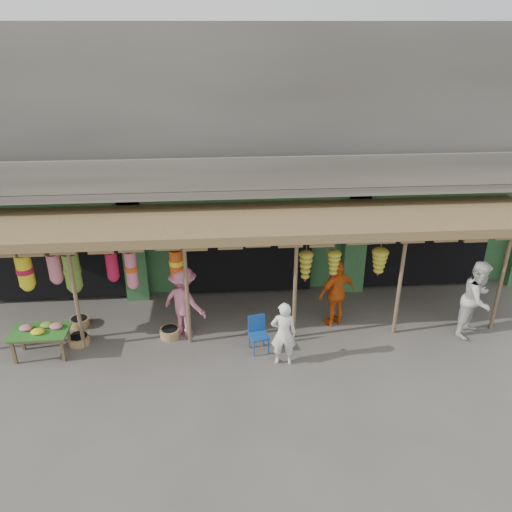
{
  "coord_description": "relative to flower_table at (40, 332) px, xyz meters",
  "views": [
    {
      "loc": [
        -0.71,
        -10.28,
        6.96
      ],
      "look_at": [
        0.18,
        1.0,
        1.66
      ],
      "focal_mm": 35.0,
      "sensor_mm": 36.0,
      "label": 1
    }
  ],
  "objects": [
    {
      "name": "person_shopper",
      "position": [
        3.21,
        0.64,
        0.28
      ],
      "size": [
        1.34,
        1.18,
        1.79
      ],
      "primitive_type": "imported",
      "rotation": [
        0.0,
        0.0,
        2.58
      ],
      "color": "#C96A87",
      "rests_on": "ground"
    },
    {
      "name": "person_right",
      "position": [
        10.22,
        0.06,
        0.35
      ],
      "size": [
        1.2,
        1.18,
        1.95
      ],
      "primitive_type": "imported",
      "rotation": [
        0.0,
        0.0,
        0.72
      ],
      "color": "beige",
      "rests_on": "ground"
    },
    {
      "name": "ground",
      "position": [
        4.83,
        0.45,
        -0.62
      ],
      "size": [
        80.0,
        80.0,
        0.0
      ],
      "primitive_type": "plane",
      "color": "#514C47",
      "rests_on": "ground"
    },
    {
      "name": "blue_chair",
      "position": [
        4.93,
        -0.16,
        -0.14
      ],
      "size": [
        0.49,
        0.5,
        0.86
      ],
      "rotation": [
        0.0,
        0.0,
        0.22
      ],
      "color": "#18499D",
      "rests_on": "ground"
    },
    {
      "name": "awning",
      "position": [
        4.66,
        1.25,
        1.96
      ],
      "size": [
        14.0,
        2.7,
        2.79
      ],
      "color": "brown",
      "rests_on": "ground"
    },
    {
      "name": "basket_mid",
      "position": [
        0.68,
        0.41,
        -0.52
      ],
      "size": [
        0.68,
        0.68,
        0.2
      ],
      "primitive_type": "cylinder",
      "rotation": [
        0.0,
        0.0,
        -0.43
      ],
      "color": "#9B7745",
      "rests_on": "ground"
    },
    {
      "name": "building",
      "position": [
        4.83,
        5.32,
        2.75
      ],
      "size": [
        16.4,
        6.8,
        7.0
      ],
      "color": "gray",
      "rests_on": "ground"
    },
    {
      "name": "flower_table",
      "position": [
        0.0,
        0.0,
        0.0
      ],
      "size": [
        1.28,
        0.75,
        0.77
      ],
      "rotation": [
        0.0,
        0.0,
        0.0
      ],
      "color": "brown",
      "rests_on": "ground"
    },
    {
      "name": "person_front",
      "position": [
        5.44,
        -0.73,
        0.15
      ],
      "size": [
        0.61,
        0.44,
        1.55
      ],
      "primitive_type": "imported",
      "rotation": [
        0.0,
        0.0,
        3.01
      ],
      "color": "white",
      "rests_on": "ground"
    },
    {
      "name": "basket_left",
      "position": [
        0.51,
        1.19,
        -0.52
      ],
      "size": [
        0.5,
        0.5,
        0.2
      ],
      "primitive_type": "cylinder",
      "rotation": [
        0.0,
        0.0,
        -0.02
      ],
      "color": "olive",
      "rests_on": "ground"
    },
    {
      "name": "basket_right",
      "position": [
        2.83,
        0.51,
        -0.51
      ],
      "size": [
        0.52,
        0.52,
        0.22
      ],
      "primitive_type": "cylinder",
      "rotation": [
        0.0,
        0.0,
        0.07
      ],
      "color": "olive",
      "rests_on": "ground"
    },
    {
      "name": "person_vendor",
      "position": [
        6.96,
        0.77,
        0.27
      ],
      "size": [
        1.13,
        0.81,
        1.78
      ],
      "primitive_type": "imported",
      "rotation": [
        0.0,
        0.0,
        3.54
      ],
      "color": "#D45714",
      "rests_on": "ground"
    }
  ]
}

